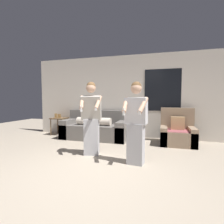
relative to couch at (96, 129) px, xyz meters
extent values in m
plane|color=tan|center=(0.83, -2.72, -0.32)|extent=(14.00, 14.00, 0.00)
cube|color=silver|center=(0.83, 0.51, 1.03)|extent=(6.43, 0.06, 2.70)
cube|color=black|center=(2.05, 0.48, 1.23)|extent=(1.10, 0.01, 1.30)
cube|color=slate|center=(0.00, -0.04, -0.09)|extent=(2.09, 0.96, 0.46)
cube|color=slate|center=(0.00, 0.32, 0.36)|extent=(2.09, 0.22, 0.44)
cube|color=slate|center=(-0.91, -0.04, -0.02)|extent=(0.28, 0.96, 0.60)
cube|color=slate|center=(0.91, -0.04, -0.02)|extent=(0.28, 0.96, 0.60)
cylinder|color=beige|center=(0.00, -0.16, 0.26)|extent=(1.10, 0.24, 0.24)
cube|color=#937A60|center=(2.48, -0.11, -0.12)|extent=(0.92, 0.85, 0.40)
cube|color=#937A60|center=(2.48, 0.22, 0.39)|extent=(0.92, 0.20, 0.61)
cube|color=#937A60|center=(2.11, -0.11, -0.07)|extent=(0.18, 0.85, 0.50)
cube|color=#937A60|center=(2.85, -0.11, -0.07)|extent=(0.18, 0.85, 0.50)
cube|color=#994C51|center=(2.48, -0.15, 0.09)|extent=(0.78, 0.68, 0.01)
cube|color=tan|center=(2.48, -0.04, 0.27)|extent=(0.36, 0.14, 0.36)
cube|color=brown|center=(-1.47, 0.21, 0.27)|extent=(0.50, 0.50, 0.04)
cylinder|color=brown|center=(-1.68, 0.00, -0.03)|extent=(0.04, 0.04, 0.57)
cylinder|color=brown|center=(-1.26, 0.00, -0.03)|extent=(0.04, 0.04, 0.57)
cylinder|color=brown|center=(-1.68, 0.41, -0.03)|extent=(0.04, 0.04, 0.57)
cylinder|color=brown|center=(-1.26, 0.41, -0.03)|extent=(0.04, 0.04, 0.57)
cube|color=tan|center=(-1.60, 0.19, 0.36)|extent=(0.10, 0.02, 0.17)
cube|color=tan|center=(-1.47, 0.21, 0.35)|extent=(0.13, 0.02, 0.15)
cube|color=#B2B2B7|center=(0.52, -1.58, 0.09)|extent=(0.37, 0.30, 0.81)
cube|color=#ADA89E|center=(0.52, -1.60, 0.76)|extent=(0.49, 0.39, 0.55)
sphere|color=tan|center=(0.53, -1.62, 1.19)|extent=(0.21, 0.21, 0.21)
sphere|color=brown|center=(0.53, -1.61, 1.23)|extent=(0.20, 0.20, 0.20)
cylinder|color=tan|center=(0.38, -1.79, 0.87)|extent=(0.21, 0.36, 0.31)
cube|color=white|center=(0.44, -1.93, 0.75)|extent=(0.04, 0.04, 0.13)
cylinder|color=tan|center=(0.73, -1.71, 0.87)|extent=(0.09, 0.36, 0.31)
cube|color=white|center=(0.73, -1.86, 0.75)|extent=(0.05, 0.04, 0.08)
cube|color=#B2B2B7|center=(1.57, -1.88, 0.08)|extent=(0.34, 0.28, 0.79)
cube|color=silver|center=(1.57, -1.89, 0.73)|extent=(0.44, 0.29, 0.51)
sphere|color=tan|center=(1.57, -1.89, 1.15)|extent=(0.21, 0.21, 0.21)
sphere|color=brown|center=(1.57, -1.88, 1.18)|extent=(0.20, 0.20, 0.20)
cylinder|color=tan|center=(1.38, -2.01, 0.84)|extent=(0.10, 0.36, 0.30)
cube|color=white|center=(1.39, -2.17, 0.72)|extent=(0.04, 0.04, 0.13)
cylinder|color=tan|center=(1.72, -2.06, 0.84)|extent=(0.18, 0.36, 0.30)
cube|color=white|center=(1.67, -2.20, 0.72)|extent=(0.05, 0.04, 0.08)
camera|label=1|loc=(2.05, -5.22, 0.94)|focal=28.00mm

